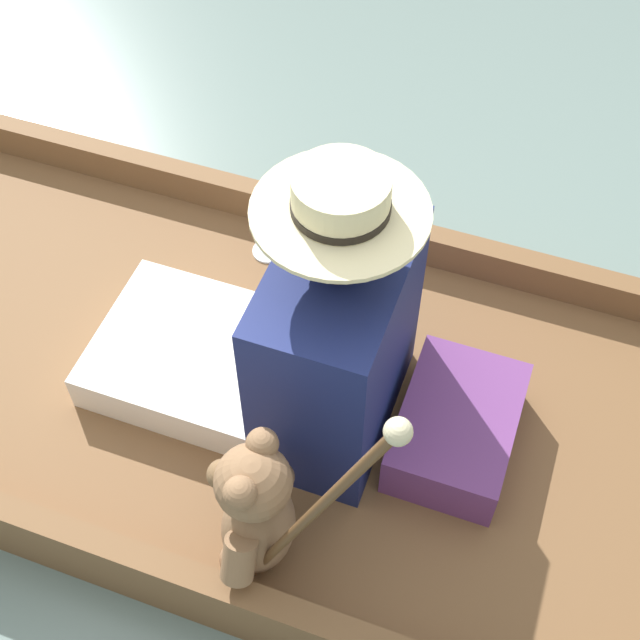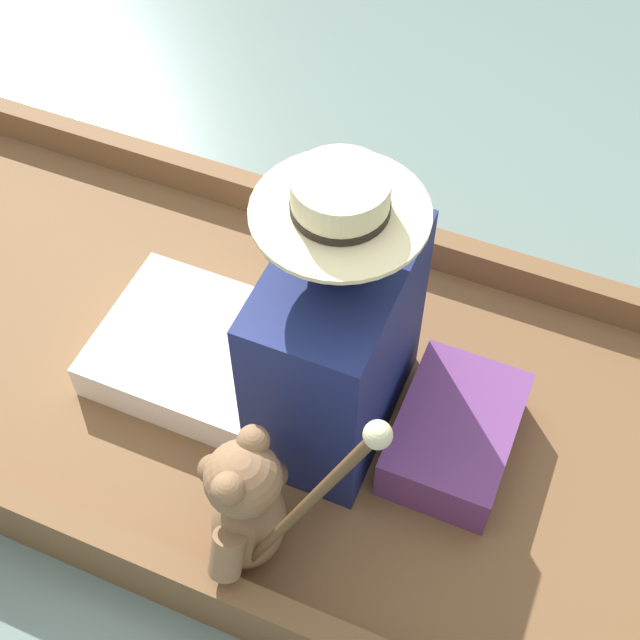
{
  "view_description": "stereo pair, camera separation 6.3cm",
  "coord_description": "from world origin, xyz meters",
  "px_view_note": "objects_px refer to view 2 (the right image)",
  "views": [
    {
      "loc": [
        -1.12,
        -0.59,
        2.02
      ],
      "look_at": [
        -0.01,
        -0.19,
        0.47
      ],
      "focal_mm": 50.0,
      "sensor_mm": 36.0,
      "label": 1
    },
    {
      "loc": [
        -1.1,
        -0.64,
        2.02
      ],
      "look_at": [
        -0.01,
        -0.19,
        0.47
      ],
      "focal_mm": 50.0,
      "sensor_mm": 36.0,
      "label": 2
    }
  ],
  "objects_px": {
    "seated_person": "(303,336)",
    "walking_cane": "(306,505)",
    "teddy_bear": "(246,508)",
    "wine_glass": "(276,215)"
  },
  "relations": [
    {
      "from": "walking_cane",
      "to": "seated_person",
      "type": "bearing_deg",
      "value": 24.33
    },
    {
      "from": "walking_cane",
      "to": "teddy_bear",
      "type": "bearing_deg",
      "value": 68.24
    },
    {
      "from": "teddy_bear",
      "to": "walking_cane",
      "type": "distance_m",
      "value": 0.34
    },
    {
      "from": "seated_person",
      "to": "walking_cane",
      "type": "xyz_separation_m",
      "value": [
        -0.47,
        -0.21,
        0.21
      ]
    },
    {
      "from": "seated_person",
      "to": "walking_cane",
      "type": "bearing_deg",
      "value": -150.4
    },
    {
      "from": "seated_person",
      "to": "teddy_bear",
      "type": "xyz_separation_m",
      "value": [
        -0.4,
        -0.04,
        -0.07
      ]
    },
    {
      "from": "wine_glass",
      "to": "walking_cane",
      "type": "distance_m",
      "value": 1.08
    },
    {
      "from": "seated_person",
      "to": "wine_glass",
      "type": "bearing_deg",
      "value": 37.27
    },
    {
      "from": "seated_person",
      "to": "walking_cane",
      "type": "distance_m",
      "value": 0.56
    },
    {
      "from": "seated_person",
      "to": "wine_glass",
      "type": "height_order",
      "value": "seated_person"
    }
  ]
}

